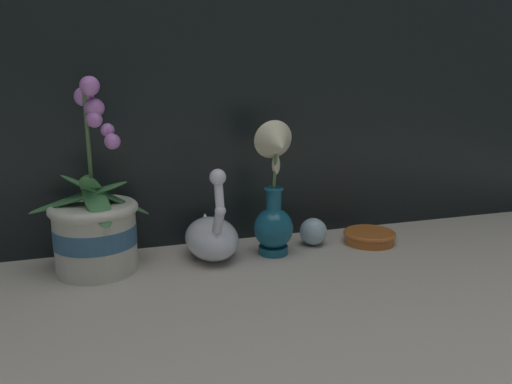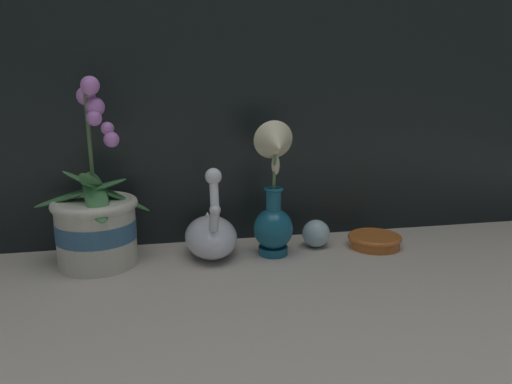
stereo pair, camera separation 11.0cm
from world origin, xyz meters
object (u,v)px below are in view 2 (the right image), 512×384
object	(u,v)px
swan_figurine	(211,234)
blue_vase	(274,200)
glass_sphere	(316,233)
orchid_potted_plant	(96,222)
amber_dish	(375,240)

from	to	relation	value
swan_figurine	blue_vase	bearing A→B (deg)	-10.90
swan_figurine	glass_sphere	xyz separation A→B (m)	(0.25, 0.01, -0.02)
swan_figurine	glass_sphere	size ratio (longest dim) A/B	3.27
blue_vase	glass_sphere	bearing A→B (deg)	17.92
orchid_potted_plant	amber_dish	world-z (taller)	orchid_potted_plant
glass_sphere	blue_vase	bearing A→B (deg)	-162.08
amber_dish	glass_sphere	bearing A→B (deg)	168.78
blue_vase	amber_dish	xyz separation A→B (m)	(0.24, 0.01, -0.11)
blue_vase	glass_sphere	world-z (taller)	blue_vase
orchid_potted_plant	swan_figurine	bearing A→B (deg)	0.82
swan_figurine	glass_sphere	distance (m)	0.25
orchid_potted_plant	blue_vase	distance (m)	0.38
glass_sphere	swan_figurine	bearing A→B (deg)	-177.92
swan_figurine	blue_vase	size ratio (longest dim) A/B	0.71
orchid_potted_plant	glass_sphere	bearing A→B (deg)	1.46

